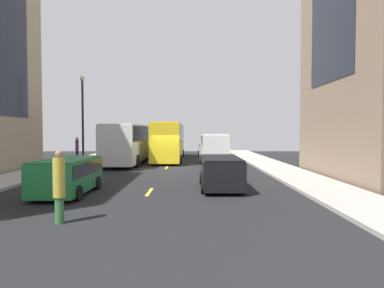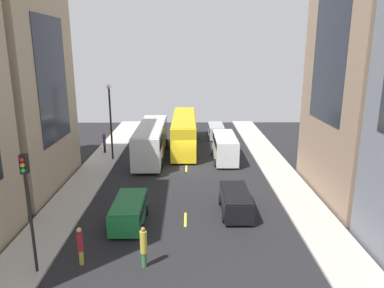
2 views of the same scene
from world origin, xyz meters
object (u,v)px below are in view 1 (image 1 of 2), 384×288
(city_bus_white, at_px, (130,140))
(car_silver_1, at_px, (208,148))
(car_green_0, at_px, (69,173))
(pedestrian_waiting_curb, at_px, (78,148))
(delivery_van_white, at_px, (215,147))
(pedestrian_crossing_mid, at_px, (60,185))
(streetcar_yellow, at_px, (170,138))
(car_black_2, at_px, (222,170))

(city_bus_white, relative_size, car_silver_1, 2.57)
(car_green_0, bearing_deg, pedestrian_waiting_curb, 107.73)
(car_silver_1, relative_size, pedestrian_waiting_curb, 2.14)
(delivery_van_white, bearing_deg, car_green_0, -118.67)
(pedestrian_waiting_curb, bearing_deg, delivery_van_white, -83.14)
(delivery_van_white, height_order, pedestrian_crossing_mid, delivery_van_white)
(streetcar_yellow, relative_size, pedestrian_crossing_mid, 5.95)
(city_bus_white, distance_m, car_green_0, 14.72)
(city_bus_white, bearing_deg, streetcar_yellow, 48.08)
(streetcar_yellow, bearing_deg, car_black_2, -77.81)
(delivery_van_white, distance_m, pedestrian_waiting_curb, 12.66)
(delivery_van_white, height_order, car_silver_1, delivery_van_white)
(car_black_2, xyz_separation_m, pedestrian_waiting_curb, (-11.98, 14.39, 0.38))
(city_bus_white, bearing_deg, pedestrian_waiting_curb, 166.46)
(city_bus_white, bearing_deg, delivery_van_white, -9.87)
(car_black_2, xyz_separation_m, pedestrian_crossing_mid, (-5.40, -6.21, 0.26))
(streetcar_yellow, xyz_separation_m, delivery_van_white, (4.07, -4.94, -0.61))
(car_green_0, distance_m, car_silver_1, 24.14)
(car_green_0, xyz_separation_m, pedestrian_waiting_curb, (-5.08, 15.90, 0.36))
(car_silver_1, distance_m, pedestrian_waiting_curb, 14.20)
(streetcar_yellow, relative_size, pedestrian_waiting_curb, 6.18)
(car_silver_1, distance_m, car_black_2, 21.54)
(city_bus_white, distance_m, pedestrian_waiting_curb, 5.25)
(pedestrian_crossing_mid, bearing_deg, car_green_0, -36.96)
(pedestrian_crossing_mid, distance_m, pedestrian_waiting_curb, 21.62)
(car_silver_1, bearing_deg, car_green_0, -107.32)
(city_bus_white, bearing_deg, car_green_0, -89.91)
(car_silver_1, height_order, car_black_2, car_silver_1)
(delivery_van_white, xyz_separation_m, car_silver_1, (-0.14, 9.64, -0.54))
(car_green_0, bearing_deg, car_black_2, 12.37)
(city_bus_white, height_order, car_silver_1, city_bus_white)
(city_bus_white, height_order, delivery_van_white, city_bus_white)
(car_black_2, height_order, pedestrian_crossing_mid, pedestrian_crossing_mid)
(car_green_0, height_order, car_silver_1, car_silver_1)
(car_black_2, bearing_deg, car_silver_1, 89.23)
(car_green_0, bearing_deg, pedestrian_crossing_mid, -72.36)
(delivery_van_white, bearing_deg, pedestrian_crossing_mid, -107.88)
(pedestrian_crossing_mid, height_order, pedestrian_waiting_curb, pedestrian_waiting_curb)
(car_green_0, xyz_separation_m, car_silver_1, (7.19, 23.05, 0.04))
(car_silver_1, bearing_deg, streetcar_yellow, -129.81)
(car_black_2, bearing_deg, city_bus_white, 117.71)
(car_green_0, relative_size, car_black_2, 1.00)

